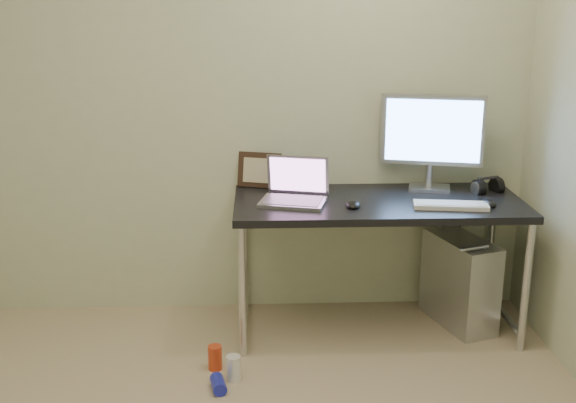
# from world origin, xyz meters

# --- Properties ---
(wall_back) EXTENTS (3.50, 0.02, 2.50)m
(wall_back) POSITION_xyz_m (0.00, 1.75, 1.25)
(wall_back) COLOR beige
(wall_back) RESTS_ON ground
(desk) EXTENTS (1.54, 0.68, 0.75)m
(desk) POSITION_xyz_m (0.86, 1.41, 0.67)
(desk) COLOR black
(desk) RESTS_ON ground
(tower_computer) EXTENTS (0.36, 0.53, 0.54)m
(tower_computer) POSITION_xyz_m (1.34, 1.45, 0.25)
(tower_computer) COLOR silver
(tower_computer) RESTS_ON ground
(cable_a) EXTENTS (0.01, 0.16, 0.69)m
(cable_a) POSITION_xyz_m (1.29, 1.70, 0.40)
(cable_a) COLOR black
(cable_a) RESTS_ON ground
(cable_b) EXTENTS (0.02, 0.11, 0.71)m
(cable_b) POSITION_xyz_m (1.38, 1.68, 0.38)
(cable_b) COLOR black
(cable_b) RESTS_ON ground
(can_red) EXTENTS (0.09, 0.09, 0.13)m
(can_red) POSITION_xyz_m (-0.01, 0.98, 0.06)
(can_red) COLOR red
(can_red) RESTS_ON ground
(can_white) EXTENTS (0.07, 0.07, 0.13)m
(can_white) POSITION_xyz_m (0.08, 0.87, 0.06)
(can_white) COLOR silver
(can_white) RESTS_ON ground
(can_blue) EXTENTS (0.09, 0.13, 0.07)m
(can_blue) POSITION_xyz_m (0.01, 0.77, 0.03)
(can_blue) COLOR #1F26BE
(can_blue) RESTS_ON ground
(laptop) EXTENTS (0.39, 0.35, 0.23)m
(laptop) POSITION_xyz_m (0.41, 1.41, 0.80)
(laptop) COLOR #B0B1B8
(laptop) RESTS_ON desk
(monitor) EXTENTS (0.56, 0.21, 0.53)m
(monitor) POSITION_xyz_m (1.18, 1.62, 1.06)
(monitor) COLOR #B0B1B8
(monitor) RESTS_ON desk
(keyboard) EXTENTS (0.39, 0.18, 0.02)m
(keyboard) POSITION_xyz_m (1.21, 1.26, 0.76)
(keyboard) COLOR silver
(keyboard) RESTS_ON desk
(mouse_right) EXTENTS (0.07, 0.11, 0.04)m
(mouse_right) POSITION_xyz_m (1.41, 1.28, 0.77)
(mouse_right) COLOR black
(mouse_right) RESTS_ON desk
(mouse_left) EXTENTS (0.10, 0.13, 0.04)m
(mouse_left) POSITION_xyz_m (0.70, 1.29, 0.77)
(mouse_left) COLOR black
(mouse_left) RESTS_ON desk
(headphones) EXTENTS (0.19, 0.11, 0.11)m
(headphones) POSITION_xyz_m (1.49, 1.54, 0.78)
(headphones) COLOR black
(headphones) RESTS_ON desk
(picture_frame) EXTENTS (0.26, 0.14, 0.20)m
(picture_frame) POSITION_xyz_m (0.22, 1.70, 0.85)
(picture_frame) COLOR black
(picture_frame) RESTS_ON desk
(webcam) EXTENTS (0.04, 0.04, 0.11)m
(webcam) POSITION_xyz_m (0.45, 1.66, 0.83)
(webcam) COLOR silver
(webcam) RESTS_ON desk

